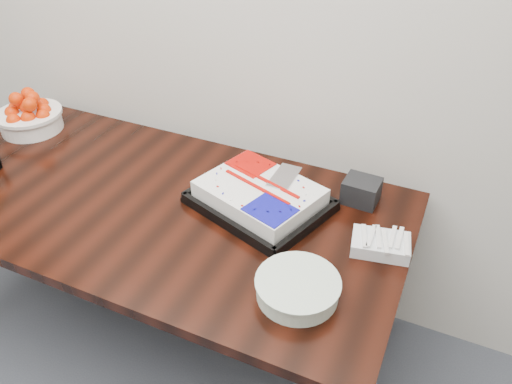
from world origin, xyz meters
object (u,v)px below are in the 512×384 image
at_px(plate_stack, 298,288).
at_px(cake_tray, 260,196).
at_px(tangerine_bowl, 29,114).
at_px(table, 156,218).
at_px(napkin_box, 361,191).

bearing_deg(plate_stack, cake_tray, 128.33).
xyz_separation_m(cake_tray, tangerine_bowl, (-1.14, 0.09, 0.03)).
distance_m(table, plate_stack, 0.67).
distance_m(tangerine_bowl, napkin_box, 1.45).
bearing_deg(napkin_box, plate_stack, -95.27).
bearing_deg(plate_stack, napkin_box, 84.73).
distance_m(table, cake_tray, 0.40).
bearing_deg(table, plate_stack, -18.62).
relative_size(cake_tray, tangerine_bowl, 1.92).
height_order(table, tangerine_bowl, tangerine_bowl).
bearing_deg(plate_stack, tangerine_bowl, 162.94).
distance_m(tangerine_bowl, plate_stack, 1.47).
height_order(cake_tray, plate_stack, cake_tray).
bearing_deg(table, cake_tray, 19.14).
height_order(table, cake_tray, cake_tray).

